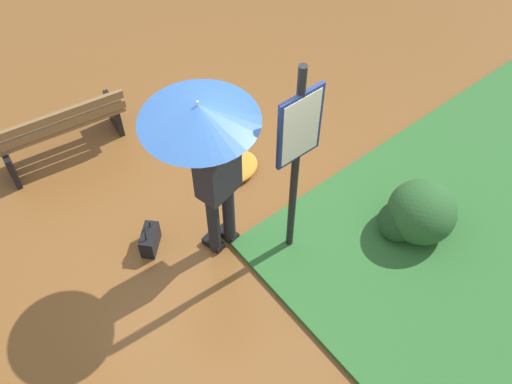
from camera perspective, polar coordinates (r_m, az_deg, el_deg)
ground_plane at (r=6.10m, az=-5.30°, el=-4.02°), size 18.00×18.00×0.00m
person_with_umbrella at (r=4.77m, az=-4.71°, el=4.80°), size 0.96×0.96×2.04m
info_sign_post at (r=4.86m, az=4.02°, el=4.20°), size 0.44×0.07×2.30m
handbag at (r=5.97m, az=-10.21°, el=-4.52°), size 0.31×0.31×0.37m
park_bench at (r=6.81m, az=-18.29°, el=5.82°), size 1.40×0.58×0.75m
shrub_cluster at (r=6.08m, az=15.29°, el=-2.03°), size 0.76×0.69×0.62m
leaf_pile_far_path at (r=6.54m, az=-2.24°, el=2.39°), size 0.59×0.47×0.13m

